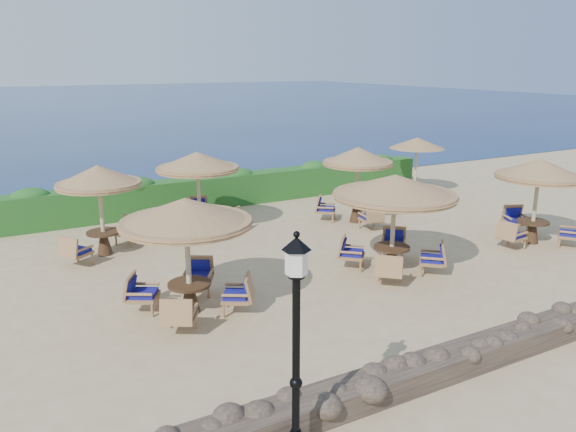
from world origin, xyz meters
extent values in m
plane|color=tan|center=(0.00, 0.00, 0.00)|extent=(120.00, 120.00, 0.00)
plane|color=#0A1A46|center=(0.00, 70.00, 0.00)|extent=(160.00, 160.00, 0.00)
cube|color=#194C18|center=(0.00, 7.20, 0.60)|extent=(18.00, 0.90, 1.20)
cube|color=brown|center=(0.00, -6.20, 0.22)|extent=(15.00, 0.65, 0.44)
cylinder|color=black|center=(-4.80, -6.80, 1.55)|extent=(0.11, 0.11, 2.40)
cylinder|color=silver|center=(-4.80, -6.80, 2.98)|extent=(0.30, 0.30, 0.36)
cone|color=black|center=(-4.80, -6.80, 3.22)|extent=(0.40, 0.40, 0.18)
cylinder|color=#C2B388|center=(7.80, 5.20, 1.10)|extent=(0.10, 0.10, 2.20)
cone|color=brown|center=(7.80, 5.20, 2.18)|extent=(2.30, 2.30, 0.45)
cylinder|color=#C2B388|center=(-4.52, -1.47, 1.20)|extent=(0.12, 0.12, 2.40)
cone|color=brown|center=(-4.52, -1.47, 2.38)|extent=(2.91, 2.91, 0.55)
cylinder|color=brown|center=(-4.52, -1.47, 2.10)|extent=(2.85, 2.85, 0.14)
cylinder|color=#3F2816|center=(-4.52, -1.47, 0.68)|extent=(0.96, 0.96, 0.06)
cone|color=#3F2816|center=(-4.52, -1.47, 0.33)|extent=(0.44, 0.44, 0.64)
cylinder|color=#C2B388|center=(1.08, -1.61, 1.20)|extent=(0.12, 0.12, 2.40)
cone|color=brown|center=(1.08, -1.61, 2.38)|extent=(3.27, 3.27, 0.55)
cylinder|color=brown|center=(1.08, -1.61, 2.10)|extent=(3.20, 3.20, 0.14)
cylinder|color=#3F2816|center=(1.08, -1.61, 0.68)|extent=(0.96, 0.96, 0.06)
cone|color=#3F2816|center=(1.08, -1.61, 0.33)|extent=(0.44, 0.44, 0.64)
cylinder|color=#C2B388|center=(6.49, -1.75, 1.20)|extent=(0.12, 0.12, 2.40)
cone|color=brown|center=(6.49, -1.75, 2.38)|extent=(2.59, 2.59, 0.55)
cylinder|color=brown|center=(6.49, -1.75, 2.10)|extent=(2.53, 2.53, 0.14)
cylinder|color=#3F2816|center=(6.49, -1.75, 0.68)|extent=(0.96, 0.96, 0.06)
cone|color=#3F2816|center=(6.49, -1.75, 0.33)|extent=(0.44, 0.44, 0.64)
cylinder|color=#C2B388|center=(-5.41, 3.49, 1.20)|extent=(0.12, 0.12, 2.40)
cone|color=brown|center=(-5.41, 3.49, 2.38)|extent=(2.40, 2.40, 0.55)
cylinder|color=brown|center=(-5.41, 3.49, 2.10)|extent=(2.35, 2.35, 0.14)
cylinder|color=#3F2816|center=(-5.41, 3.49, 0.68)|extent=(0.96, 0.96, 0.06)
cone|color=#3F2816|center=(-5.41, 3.49, 0.33)|extent=(0.44, 0.44, 0.64)
cylinder|color=#C2B388|center=(-2.12, 4.45, 1.20)|extent=(0.12, 0.12, 2.40)
cone|color=brown|center=(-2.12, 4.45, 2.38)|extent=(2.71, 2.71, 0.55)
cylinder|color=brown|center=(-2.12, 4.45, 2.10)|extent=(2.65, 2.65, 0.14)
cylinder|color=#3F2816|center=(-2.12, 4.45, 0.68)|extent=(0.96, 0.96, 0.06)
cone|color=#3F2816|center=(-2.12, 4.45, 0.33)|extent=(0.44, 0.44, 0.64)
cylinder|color=#C2B388|center=(3.06, 2.81, 1.20)|extent=(0.12, 0.12, 2.40)
cone|color=brown|center=(3.06, 2.81, 2.38)|extent=(2.42, 2.42, 0.55)
cylinder|color=brown|center=(3.06, 2.81, 2.10)|extent=(2.38, 2.38, 0.14)
cylinder|color=#3F2816|center=(3.06, 2.81, 0.68)|extent=(0.96, 0.96, 0.06)
cone|color=#3F2816|center=(3.06, 2.81, 0.33)|extent=(0.44, 0.44, 0.64)
camera|label=1|loc=(-8.17, -12.73, 5.47)|focal=35.00mm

